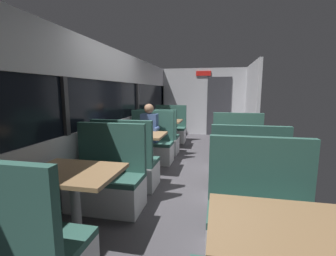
{
  "coord_description": "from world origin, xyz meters",
  "views": [
    {
      "loc": [
        0.47,
        -4.07,
        1.52
      ],
      "look_at": [
        -0.49,
        0.57,
        0.77
      ],
      "focal_mm": 24.96,
      "sensor_mm": 36.0,
      "label": 1
    }
  ],
  "objects_px": {
    "bench_far_window_facing_end": "(158,140)",
    "coffee_cup_primary": "(137,132)",
    "bench_far_window_facing_entry": "(170,131)",
    "dining_table_far_window": "(165,124)",
    "bench_front_aisle_facing_entry": "(260,224)",
    "dining_table_rear_aisle": "(242,146)",
    "dining_table_front_aisle": "(285,241)",
    "dining_table_near_window": "(74,180)",
    "bench_near_window_facing_entry": "(107,183)",
    "bench_mid_window_facing_entry": "(151,147)",
    "bench_mid_window_facing_end": "(127,167)",
    "dining_table_mid_window": "(140,139)",
    "seated_passenger": "(150,138)",
    "bench_rear_aisle_facing_end": "(246,180)",
    "bench_near_window_facing_end": "(20,256)",
    "bench_rear_aisle_facing_entry": "(237,153)"
  },
  "relations": [
    {
      "from": "bench_far_window_facing_end",
      "to": "bench_rear_aisle_facing_entry",
      "type": "relative_size",
      "value": 1.0
    },
    {
      "from": "dining_table_far_window",
      "to": "dining_table_front_aisle",
      "type": "height_order",
      "value": "same"
    },
    {
      "from": "coffee_cup_primary",
      "to": "bench_far_window_facing_end",
      "type": "bearing_deg",
      "value": 88.73
    },
    {
      "from": "bench_mid_window_facing_entry",
      "to": "bench_rear_aisle_facing_end",
      "type": "distance_m",
      "value": 2.4
    },
    {
      "from": "bench_far_window_facing_end",
      "to": "bench_rear_aisle_facing_entry",
      "type": "height_order",
      "value": "same"
    },
    {
      "from": "dining_table_far_window",
      "to": "bench_rear_aisle_facing_entry",
      "type": "relative_size",
      "value": 0.82
    },
    {
      "from": "bench_near_window_facing_entry",
      "to": "bench_front_aisle_facing_entry",
      "type": "bearing_deg",
      "value": -18.53
    },
    {
      "from": "bench_near_window_facing_entry",
      "to": "bench_mid_window_facing_entry",
      "type": "height_order",
      "value": "same"
    },
    {
      "from": "dining_table_near_window",
      "to": "bench_near_window_facing_entry",
      "type": "distance_m",
      "value": 0.77
    },
    {
      "from": "dining_table_front_aisle",
      "to": "dining_table_rear_aisle",
      "type": "bearing_deg",
      "value": 90.0
    },
    {
      "from": "bench_far_window_facing_end",
      "to": "coffee_cup_primary",
      "type": "height_order",
      "value": "bench_far_window_facing_end"
    },
    {
      "from": "bench_near_window_facing_end",
      "to": "bench_mid_window_facing_end",
      "type": "distance_m",
      "value": 2.08
    },
    {
      "from": "bench_far_window_facing_end",
      "to": "seated_passenger",
      "type": "height_order",
      "value": "seated_passenger"
    },
    {
      "from": "bench_far_window_facing_end",
      "to": "bench_front_aisle_facing_entry",
      "type": "height_order",
      "value": "same"
    },
    {
      "from": "dining_table_far_window",
      "to": "bench_front_aisle_facing_entry",
      "type": "xyz_separation_m",
      "value": [
        1.79,
        -4.05,
        -0.31
      ]
    },
    {
      "from": "bench_mid_window_facing_entry",
      "to": "seated_passenger",
      "type": "relative_size",
      "value": 0.87
    },
    {
      "from": "dining_table_mid_window",
      "to": "dining_table_near_window",
      "type": "bearing_deg",
      "value": -90.0
    },
    {
      "from": "bench_mid_window_facing_entry",
      "to": "bench_rear_aisle_facing_entry",
      "type": "distance_m",
      "value": 1.8
    },
    {
      "from": "bench_near_window_facing_end",
      "to": "dining_table_front_aisle",
      "type": "distance_m",
      "value": 1.82
    },
    {
      "from": "seated_passenger",
      "to": "bench_rear_aisle_facing_end",
      "type": "bearing_deg",
      "value": -40.46
    },
    {
      "from": "bench_mid_window_facing_entry",
      "to": "bench_rear_aisle_facing_end",
      "type": "height_order",
      "value": "same"
    },
    {
      "from": "dining_table_mid_window",
      "to": "coffee_cup_primary",
      "type": "xyz_separation_m",
      "value": [
        -0.03,
        -0.11,
        0.15
      ]
    },
    {
      "from": "dining_table_far_window",
      "to": "dining_table_near_window",
      "type": "bearing_deg",
      "value": -90.0
    },
    {
      "from": "bench_rear_aisle_facing_entry",
      "to": "dining_table_far_window",
      "type": "bearing_deg",
      "value": 138.61
    },
    {
      "from": "bench_mid_window_facing_entry",
      "to": "dining_table_front_aisle",
      "type": "xyz_separation_m",
      "value": [
        1.79,
        -3.38,
        0.31
      ]
    },
    {
      "from": "bench_mid_window_facing_end",
      "to": "bench_rear_aisle_facing_end",
      "type": "distance_m",
      "value": 1.8
    },
    {
      "from": "dining_table_rear_aisle",
      "to": "seated_passenger",
      "type": "distance_m",
      "value": 1.97
    },
    {
      "from": "bench_near_window_facing_entry",
      "to": "dining_table_front_aisle",
      "type": "distance_m",
      "value": 2.23
    },
    {
      "from": "bench_near_window_facing_entry",
      "to": "bench_mid_window_facing_end",
      "type": "bearing_deg",
      "value": 90.0
    },
    {
      "from": "coffee_cup_primary",
      "to": "dining_table_rear_aisle",
      "type": "bearing_deg",
      "value": -2.96
    },
    {
      "from": "bench_mid_window_facing_entry",
      "to": "bench_rear_aisle_facing_end",
      "type": "xyz_separation_m",
      "value": [
        1.79,
        -1.6,
        0.0
      ]
    },
    {
      "from": "dining_table_far_window",
      "to": "bench_far_window_facing_entry",
      "type": "xyz_separation_m",
      "value": [
        0.0,
        0.7,
        -0.31
      ]
    },
    {
      "from": "bench_near_window_facing_end",
      "to": "dining_table_far_window",
      "type": "xyz_separation_m",
      "value": [
        0.0,
        4.85,
        0.31
      ]
    },
    {
      "from": "bench_far_window_facing_end",
      "to": "bench_front_aisle_facing_entry",
      "type": "distance_m",
      "value": 3.8
    },
    {
      "from": "bench_front_aisle_facing_entry",
      "to": "bench_rear_aisle_facing_entry",
      "type": "bearing_deg",
      "value": 90.0
    },
    {
      "from": "bench_near_window_facing_entry",
      "to": "bench_mid_window_facing_entry",
      "type": "relative_size",
      "value": 1.0
    },
    {
      "from": "bench_mid_window_facing_entry",
      "to": "dining_table_front_aisle",
      "type": "height_order",
      "value": "bench_mid_window_facing_entry"
    },
    {
      "from": "dining_table_near_window",
      "to": "dining_table_far_window",
      "type": "distance_m",
      "value": 4.15
    },
    {
      "from": "dining_table_mid_window",
      "to": "dining_table_far_window",
      "type": "xyz_separation_m",
      "value": [
        0.0,
        2.08,
        0.0
      ]
    },
    {
      "from": "bench_rear_aisle_facing_end",
      "to": "coffee_cup_primary",
      "type": "distance_m",
      "value": 2.04
    },
    {
      "from": "bench_mid_window_facing_entry",
      "to": "seated_passenger",
      "type": "xyz_separation_m",
      "value": [
        0.0,
        -0.07,
        0.21
      ]
    },
    {
      "from": "bench_mid_window_facing_end",
      "to": "dining_table_rear_aisle",
      "type": "bearing_deg",
      "value": 15.59
    },
    {
      "from": "dining_table_near_window",
      "to": "bench_far_window_facing_entry",
      "type": "bearing_deg",
      "value": 90.0
    },
    {
      "from": "bench_near_window_facing_entry",
      "to": "seated_passenger",
      "type": "height_order",
      "value": "seated_passenger"
    },
    {
      "from": "bench_far_window_facing_end",
      "to": "dining_table_front_aisle",
      "type": "relative_size",
      "value": 1.22
    },
    {
      "from": "bench_far_window_facing_end",
      "to": "coffee_cup_primary",
      "type": "bearing_deg",
      "value": -91.27
    },
    {
      "from": "coffee_cup_primary",
      "to": "bench_far_window_facing_entry",
      "type": "bearing_deg",
      "value": 89.35
    },
    {
      "from": "bench_mid_window_facing_entry",
      "to": "bench_far_window_facing_entry",
      "type": "xyz_separation_m",
      "value": [
        0.0,
        2.08,
        0.0
      ]
    },
    {
      "from": "bench_mid_window_facing_entry",
      "to": "seated_passenger",
      "type": "height_order",
      "value": "seated_passenger"
    },
    {
      "from": "bench_mid_window_facing_end",
      "to": "dining_table_far_window",
      "type": "distance_m",
      "value": 2.79
    }
  ]
}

